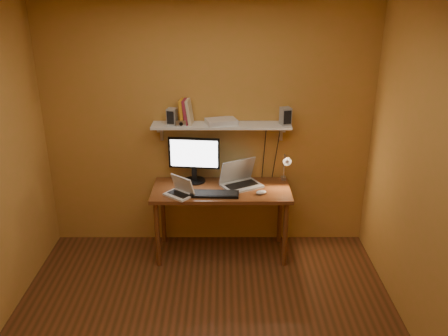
{
  "coord_description": "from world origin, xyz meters",
  "views": [
    {
      "loc": [
        0.16,
        -3.11,
        2.73
      ],
      "look_at": [
        0.17,
        1.18,
        1.02
      ],
      "focal_mm": 38.0,
      "sensor_mm": 36.0,
      "label": 1
    }
  ],
  "objects_px": {
    "monitor": "(194,157)",
    "speaker_right": "(285,116)",
    "laptop": "(240,179)",
    "shelf_camera": "(181,123)",
    "keyboard": "(215,194)",
    "router": "(221,121)",
    "desk": "(221,196)",
    "netbook": "(180,190)",
    "desk_lamp": "(286,165)",
    "wall_shelf": "(221,126)",
    "mouse": "(261,192)",
    "speaker_left": "(172,116)"
  },
  "relations": [
    {
      "from": "monitor",
      "to": "shelf_camera",
      "type": "bearing_deg",
      "value": -141.76
    },
    {
      "from": "netbook",
      "to": "mouse",
      "type": "relative_size",
      "value": 3.0
    },
    {
      "from": "netbook",
      "to": "router",
      "type": "xyz_separation_m",
      "value": [
        0.4,
        0.35,
        0.6
      ]
    },
    {
      "from": "speaker_left",
      "to": "speaker_right",
      "type": "distance_m",
      "value": 1.13
    },
    {
      "from": "shelf_camera",
      "to": "netbook",
      "type": "bearing_deg",
      "value": -90.44
    },
    {
      "from": "monitor",
      "to": "speaker_right",
      "type": "distance_m",
      "value": 1.02
    },
    {
      "from": "desk_lamp",
      "to": "router",
      "type": "bearing_deg",
      "value": 173.31
    },
    {
      "from": "laptop",
      "to": "shelf_camera",
      "type": "bearing_deg",
      "value": 148.54
    },
    {
      "from": "keyboard",
      "to": "shelf_camera",
      "type": "relative_size",
      "value": 4.66
    },
    {
      "from": "desk",
      "to": "laptop",
      "type": "xyz_separation_m",
      "value": [
        0.19,
        0.09,
        0.16
      ]
    },
    {
      "from": "router",
      "to": "desk",
      "type": "bearing_deg",
      "value": -89.67
    },
    {
      "from": "wall_shelf",
      "to": "router",
      "type": "xyz_separation_m",
      "value": [
        -0.0,
        0.01,
        0.04
      ]
    },
    {
      "from": "desk",
      "to": "shelf_camera",
      "type": "bearing_deg",
      "value": 163.9
    },
    {
      "from": "mouse",
      "to": "laptop",
      "type": "bearing_deg",
      "value": 115.55
    },
    {
      "from": "wall_shelf",
      "to": "monitor",
      "type": "xyz_separation_m",
      "value": [
        -0.28,
        -0.01,
        -0.34
      ]
    },
    {
      "from": "keyboard",
      "to": "speaker_left",
      "type": "bearing_deg",
      "value": 144.21
    },
    {
      "from": "monitor",
      "to": "laptop",
      "type": "distance_m",
      "value": 0.52
    },
    {
      "from": "shelf_camera",
      "to": "desk",
      "type": "bearing_deg",
      "value": -16.1
    },
    {
      "from": "keyboard",
      "to": "router",
      "type": "bearing_deg",
      "value": 82.59
    },
    {
      "from": "wall_shelf",
      "to": "shelf_camera",
      "type": "xyz_separation_m",
      "value": [
        -0.4,
        -0.08,
        0.05
      ]
    },
    {
      "from": "desk_lamp",
      "to": "speaker_right",
      "type": "distance_m",
      "value": 0.51
    },
    {
      "from": "netbook",
      "to": "keyboard",
      "type": "height_order",
      "value": "netbook"
    },
    {
      "from": "laptop",
      "to": "shelf_camera",
      "type": "xyz_separation_m",
      "value": [
        -0.59,
        0.03,
        0.58
      ]
    },
    {
      "from": "speaker_left",
      "to": "shelf_camera",
      "type": "xyz_separation_m",
      "value": [
        0.09,
        -0.07,
        -0.05
      ]
    },
    {
      "from": "netbook",
      "to": "shelf_camera",
      "type": "distance_m",
      "value": 0.66
    },
    {
      "from": "desk",
      "to": "speaker_right",
      "type": "height_order",
      "value": "speaker_right"
    },
    {
      "from": "desk_lamp",
      "to": "shelf_camera",
      "type": "bearing_deg",
      "value": -179.42
    },
    {
      "from": "laptop",
      "to": "netbook",
      "type": "bearing_deg",
      "value": 173.13
    },
    {
      "from": "keyboard",
      "to": "shelf_camera",
      "type": "distance_m",
      "value": 0.77
    },
    {
      "from": "netbook",
      "to": "speaker_right",
      "type": "xyz_separation_m",
      "value": [
        1.04,
        0.33,
        0.66
      ]
    },
    {
      "from": "desk",
      "to": "monitor",
      "type": "bearing_deg",
      "value": 146.42
    },
    {
      "from": "mouse",
      "to": "shelf_camera",
      "type": "distance_m",
      "value": 1.05
    },
    {
      "from": "keyboard",
      "to": "router",
      "type": "height_order",
      "value": "router"
    },
    {
      "from": "desk_lamp",
      "to": "router",
      "type": "xyz_separation_m",
      "value": [
        -0.66,
        0.08,
        0.44
      ]
    },
    {
      "from": "laptop",
      "to": "mouse",
      "type": "xyz_separation_m",
      "value": [
        0.21,
        -0.22,
        -0.05
      ]
    },
    {
      "from": "keyboard",
      "to": "shelf_camera",
      "type": "height_order",
      "value": "shelf_camera"
    },
    {
      "from": "laptop",
      "to": "keyboard",
      "type": "bearing_deg",
      "value": -164.9
    },
    {
      "from": "laptop",
      "to": "desk_lamp",
      "type": "bearing_deg",
      "value": -24.51
    },
    {
      "from": "laptop",
      "to": "shelf_camera",
      "type": "distance_m",
      "value": 0.83
    },
    {
      "from": "laptop",
      "to": "shelf_camera",
      "type": "relative_size",
      "value": 4.55
    },
    {
      "from": "netbook",
      "to": "desk_lamp",
      "type": "height_order",
      "value": "desk_lamp"
    },
    {
      "from": "desk_lamp",
      "to": "shelf_camera",
      "type": "xyz_separation_m",
      "value": [
        -1.06,
        -0.01,
        0.45
      ]
    },
    {
      "from": "laptop",
      "to": "mouse",
      "type": "height_order",
      "value": "laptop"
    },
    {
      "from": "laptop",
      "to": "keyboard",
      "type": "distance_m",
      "value": 0.36
    },
    {
      "from": "desk",
      "to": "wall_shelf",
      "type": "relative_size",
      "value": 1.0
    },
    {
      "from": "mouse",
      "to": "router",
      "type": "bearing_deg",
      "value": 122.34
    },
    {
      "from": "laptop",
      "to": "speaker_left",
      "type": "distance_m",
      "value": 0.93
    },
    {
      "from": "desk",
      "to": "mouse",
      "type": "bearing_deg",
      "value": -18.72
    },
    {
      "from": "desk",
      "to": "keyboard",
      "type": "relative_size",
      "value": 2.92
    },
    {
      "from": "wall_shelf",
      "to": "mouse",
      "type": "bearing_deg",
      "value": -39.68
    }
  ]
}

